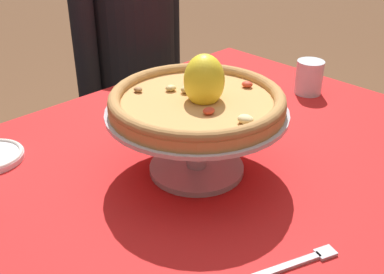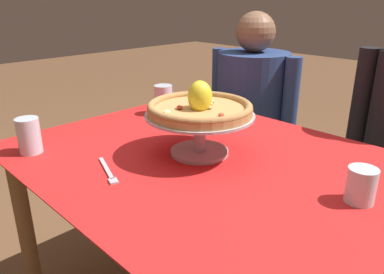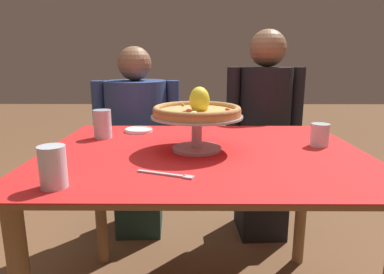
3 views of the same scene
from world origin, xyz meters
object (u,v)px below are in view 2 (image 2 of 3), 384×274
(pizza_stand, at_px, (200,127))
(diner_left, at_px, (250,123))
(side_plate, at_px, (207,112))
(dinner_fork, at_px, (108,172))
(water_glass_side_right, at_px, (361,188))
(pizza, at_px, (200,107))
(water_glass_front_left, at_px, (29,137))
(water_glass_back_left, at_px, (164,102))

(pizza_stand, xyz_separation_m, diner_left, (-0.37, 0.79, -0.26))
(side_plate, height_order, diner_left, diner_left)
(dinner_fork, bearing_deg, pizza_stand, 73.20)
(water_glass_side_right, distance_m, diner_left, 1.15)
(pizza, height_order, dinner_fork, pizza)
(pizza, relative_size, water_glass_front_left, 2.82)
(pizza, relative_size, water_glass_side_right, 3.63)
(diner_left, bearing_deg, water_glass_back_left, -95.50)
(water_glass_side_right, bearing_deg, water_glass_front_left, -152.97)
(pizza, xyz_separation_m, diner_left, (-0.37, 0.79, -0.33))
(water_glass_front_left, relative_size, water_glass_side_right, 1.29)
(pizza_stand, height_order, dinner_fork, pizza_stand)
(pizza, bearing_deg, water_glass_back_left, 153.98)
(water_glass_side_right, bearing_deg, dinner_fork, -148.47)
(water_glass_front_left, distance_m, diner_left, 1.21)
(pizza, distance_m, water_glass_back_left, 0.49)
(water_glass_back_left, relative_size, dinner_fork, 0.70)
(pizza_stand, height_order, side_plate, pizza_stand)
(water_glass_side_right, xyz_separation_m, dinner_fork, (-0.60, -0.37, -0.04))
(water_glass_front_left, bearing_deg, water_glass_side_right, 27.03)
(side_plate, bearing_deg, water_glass_front_left, -99.31)
(water_glass_side_right, bearing_deg, pizza_stand, -172.47)
(pizza_stand, xyz_separation_m, dinner_fork, (-0.09, -0.30, -0.09))
(pizza_stand, height_order, water_glass_front_left, pizza_stand)
(water_glass_front_left, bearing_deg, side_plate, 80.69)
(side_plate, xyz_separation_m, diner_left, (-0.08, 0.45, -0.18))
(water_glass_front_left, height_order, dinner_fork, water_glass_front_left)
(water_glass_front_left, xyz_separation_m, dinner_fork, (0.31, 0.10, -0.05))
(water_glass_back_left, relative_size, water_glass_side_right, 1.38)
(water_glass_back_left, relative_size, side_plate, 0.95)
(pizza_stand, bearing_deg, diner_left, 115.14)
(water_glass_back_left, relative_size, water_glass_front_left, 1.07)
(pizza_stand, xyz_separation_m, side_plate, (-0.28, 0.34, -0.08))
(water_glass_side_right, height_order, side_plate, water_glass_side_right)
(dinner_fork, bearing_deg, side_plate, 106.93)
(water_glass_side_right, relative_size, diner_left, 0.08)
(pizza_stand, height_order, water_glass_side_right, pizza_stand)
(water_glass_back_left, bearing_deg, water_glass_side_right, -8.55)
(pizza, distance_m, dinner_fork, 0.35)
(water_glass_back_left, distance_m, side_plate, 0.20)
(water_glass_side_right, xyz_separation_m, diner_left, (-0.88, 0.72, -0.21))
(water_glass_front_left, height_order, water_glass_side_right, water_glass_front_left)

